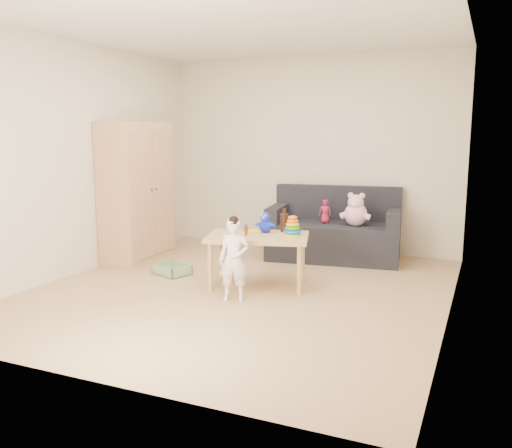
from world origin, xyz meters
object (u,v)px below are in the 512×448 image
at_px(wardrobe, 136,192).
at_px(sofa, 334,241).
at_px(toddler, 234,261).
at_px(play_table, 258,261).

height_order(wardrobe, sofa, wardrobe).
relative_size(sofa, toddler, 2.09).
relative_size(sofa, play_table, 1.57).
xyz_separation_m(wardrobe, toddler, (1.82, -1.01, -0.47)).
relative_size(wardrobe, toddler, 2.21).
bearing_deg(sofa, wardrobe, -162.68).
bearing_deg(toddler, wardrobe, 134.54).
height_order(sofa, play_table, play_table).
xyz_separation_m(sofa, play_table, (-0.40, -1.51, 0.04)).
xyz_separation_m(sofa, toddler, (-0.41, -2.05, 0.16)).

